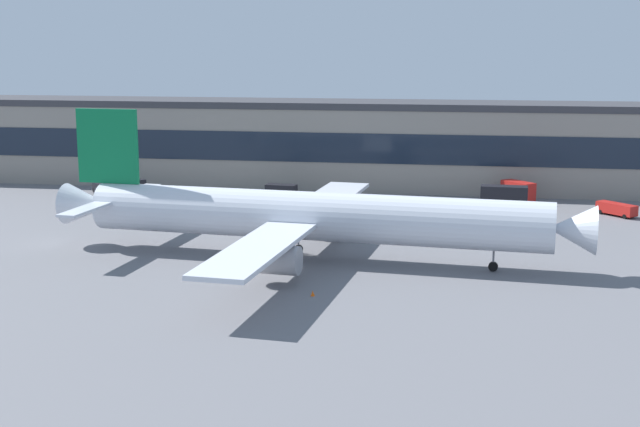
{
  "coord_description": "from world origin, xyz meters",
  "views": [
    {
      "loc": [
        23.53,
        -96.88,
        26.07
      ],
      "look_at": [
        5.72,
        9.09,
        5.0
      ],
      "focal_mm": 48.91,
      "sensor_mm": 36.0,
      "label": 1
    }
  ],
  "objects_px": {
    "fuel_truck": "(121,190)",
    "traffic_cone_1": "(238,270)",
    "stair_truck": "(518,191)",
    "belt_loader": "(616,208)",
    "follow_me_car": "(101,187)",
    "traffic_cone_0": "(313,293)",
    "catering_truck": "(503,198)",
    "crew_van": "(282,191)",
    "airliner": "(307,216)"
  },
  "relations": [
    {
      "from": "airliner",
      "to": "catering_truck",
      "type": "distance_m",
      "value": 43.02
    },
    {
      "from": "crew_van",
      "to": "traffic_cone_0",
      "type": "distance_m",
      "value": 57.83
    },
    {
      "from": "traffic_cone_1",
      "to": "airliner",
      "type": "bearing_deg",
      "value": 48.45
    },
    {
      "from": "catering_truck",
      "to": "airliner",
      "type": "bearing_deg",
      "value": -125.22
    },
    {
      "from": "catering_truck",
      "to": "traffic_cone_1",
      "type": "height_order",
      "value": "catering_truck"
    },
    {
      "from": "follow_me_car",
      "to": "stair_truck",
      "type": "bearing_deg",
      "value": 1.87
    },
    {
      "from": "follow_me_car",
      "to": "traffic_cone_0",
      "type": "height_order",
      "value": "follow_me_car"
    },
    {
      "from": "catering_truck",
      "to": "traffic_cone_0",
      "type": "relative_size",
      "value": 12.82
    },
    {
      "from": "stair_truck",
      "to": "fuel_truck",
      "type": "xyz_separation_m",
      "value": [
        -65.74,
        -9.07,
        -0.1
      ]
    },
    {
      "from": "stair_truck",
      "to": "catering_truck",
      "type": "relative_size",
      "value": 0.84
    },
    {
      "from": "airliner",
      "to": "belt_loader",
      "type": "distance_m",
      "value": 54.57
    },
    {
      "from": "catering_truck",
      "to": "traffic_cone_0",
      "type": "height_order",
      "value": "catering_truck"
    },
    {
      "from": "catering_truck",
      "to": "traffic_cone_1",
      "type": "relative_size",
      "value": 11.63
    },
    {
      "from": "belt_loader",
      "to": "catering_truck",
      "type": "height_order",
      "value": "catering_truck"
    },
    {
      "from": "fuel_truck",
      "to": "traffic_cone_1",
      "type": "distance_m",
      "value": 52.66
    },
    {
      "from": "stair_truck",
      "to": "follow_me_car",
      "type": "height_order",
      "value": "stair_truck"
    },
    {
      "from": "airliner",
      "to": "catering_truck",
      "type": "xyz_separation_m",
      "value": [
        24.74,
        35.05,
        -3.14
      ]
    },
    {
      "from": "crew_van",
      "to": "airliner",
      "type": "bearing_deg",
      "value": -73.73
    },
    {
      "from": "fuel_truck",
      "to": "crew_van",
      "type": "bearing_deg",
      "value": 12.19
    },
    {
      "from": "airliner",
      "to": "traffic_cone_1",
      "type": "distance_m",
      "value": 11.39
    },
    {
      "from": "stair_truck",
      "to": "fuel_truck",
      "type": "distance_m",
      "value": 66.36
    },
    {
      "from": "airliner",
      "to": "traffic_cone_1",
      "type": "relative_size",
      "value": 105.9
    },
    {
      "from": "airliner",
      "to": "follow_me_car",
      "type": "xyz_separation_m",
      "value": [
        -44.76,
        41.37,
        -4.34
      ]
    },
    {
      "from": "crew_van",
      "to": "catering_truck",
      "type": "height_order",
      "value": "catering_truck"
    },
    {
      "from": "traffic_cone_0",
      "to": "traffic_cone_1",
      "type": "distance_m",
      "value": 12.81
    },
    {
      "from": "belt_loader",
      "to": "traffic_cone_0",
      "type": "bearing_deg",
      "value": -127.36
    },
    {
      "from": "catering_truck",
      "to": "traffic_cone_1",
      "type": "distance_m",
      "value": 53.07
    },
    {
      "from": "stair_truck",
      "to": "traffic_cone_0",
      "type": "xyz_separation_m",
      "value": [
        -24.22,
        -59.17,
        -1.69
      ]
    },
    {
      "from": "airliner",
      "to": "catering_truck",
      "type": "height_order",
      "value": "airliner"
    },
    {
      "from": "follow_me_car",
      "to": "traffic_cone_0",
      "type": "relative_size",
      "value": 8.14
    },
    {
      "from": "belt_loader",
      "to": "fuel_truck",
      "type": "bearing_deg",
      "value": -179.86
    },
    {
      "from": "fuel_truck",
      "to": "traffic_cone_1",
      "type": "xyz_separation_m",
      "value": [
        31.37,
        -42.27,
        -1.57
      ]
    },
    {
      "from": "crew_van",
      "to": "fuel_truck",
      "type": "distance_m",
      "value": 26.96
    },
    {
      "from": "follow_me_car",
      "to": "traffic_cone_1",
      "type": "bearing_deg",
      "value": -52.19
    },
    {
      "from": "stair_truck",
      "to": "belt_loader",
      "type": "height_order",
      "value": "stair_truck"
    },
    {
      "from": "airliner",
      "to": "crew_van",
      "type": "height_order",
      "value": "airliner"
    },
    {
      "from": "belt_loader",
      "to": "stair_truck",
      "type": "bearing_deg",
      "value": 147.91
    },
    {
      "from": "fuel_truck",
      "to": "traffic_cone_0",
      "type": "bearing_deg",
      "value": -50.35
    },
    {
      "from": "fuel_truck",
      "to": "catering_truck",
      "type": "height_order",
      "value": "catering_truck"
    },
    {
      "from": "crew_van",
      "to": "fuel_truck",
      "type": "bearing_deg",
      "value": -167.81
    },
    {
      "from": "crew_van",
      "to": "fuel_truck",
      "type": "relative_size",
      "value": 0.65
    },
    {
      "from": "airliner",
      "to": "stair_truck",
      "type": "xyz_separation_m",
      "value": [
        27.61,
        43.72,
        -3.45
      ]
    },
    {
      "from": "catering_truck",
      "to": "traffic_cone_1",
      "type": "xyz_separation_m",
      "value": [
        -31.49,
        -42.67,
        -1.98
      ]
    },
    {
      "from": "traffic_cone_0",
      "to": "traffic_cone_1",
      "type": "height_order",
      "value": "traffic_cone_1"
    },
    {
      "from": "fuel_truck",
      "to": "traffic_cone_1",
      "type": "height_order",
      "value": "fuel_truck"
    },
    {
      "from": "stair_truck",
      "to": "traffic_cone_1",
      "type": "bearing_deg",
      "value": -123.79
    },
    {
      "from": "belt_loader",
      "to": "crew_van",
      "type": "xyz_separation_m",
      "value": [
        -53.56,
        5.51,
        0.31
      ]
    },
    {
      "from": "stair_truck",
      "to": "follow_me_car",
      "type": "bearing_deg",
      "value": -178.13
    },
    {
      "from": "airliner",
      "to": "traffic_cone_0",
      "type": "bearing_deg",
      "value": -77.62
    },
    {
      "from": "airliner",
      "to": "traffic_cone_0",
      "type": "height_order",
      "value": "airliner"
    }
  ]
}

